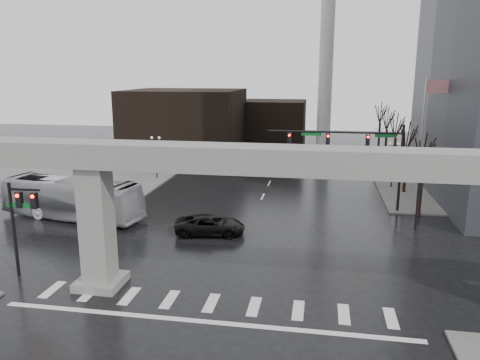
% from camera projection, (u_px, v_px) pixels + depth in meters
% --- Properties ---
extents(ground, '(160.00, 160.00, 0.00)m').
position_uv_depth(ground, '(215.00, 295.00, 26.87)').
color(ground, black).
rests_on(ground, ground).
extents(sidewalk_nw, '(28.00, 36.00, 0.15)m').
position_uv_depth(sidewalk_nw, '(92.00, 162.00, 65.73)').
color(sidewalk_nw, slate).
rests_on(sidewalk_nw, ground).
extents(elevated_guideway, '(48.00, 2.60, 8.70)m').
position_uv_depth(elevated_guideway, '(237.00, 179.00, 25.10)').
color(elevated_guideway, gray).
rests_on(elevated_guideway, ground).
extents(building_far_left, '(16.00, 14.00, 10.00)m').
position_uv_depth(building_far_left, '(185.00, 124.00, 68.38)').
color(building_far_left, black).
rests_on(building_far_left, ground).
extents(building_far_mid, '(10.00, 10.00, 8.00)m').
position_uv_depth(building_far_mid, '(274.00, 125.00, 76.21)').
color(building_far_mid, black).
rests_on(building_far_mid, ground).
extents(smokestack, '(3.60, 3.60, 30.00)m').
position_uv_depth(smokestack, '(326.00, 66.00, 67.01)').
color(smokestack, '#B9BAB5').
rests_on(smokestack, ground).
extents(signal_mast_arm, '(12.12, 0.43, 8.00)m').
position_uv_depth(signal_mast_arm, '(358.00, 148.00, 42.10)').
color(signal_mast_arm, black).
rests_on(signal_mast_arm, ground).
extents(signal_left_pole, '(2.30, 0.30, 6.00)m').
position_uv_depth(signal_left_pole, '(20.00, 214.00, 28.47)').
color(signal_left_pole, black).
rests_on(signal_left_pole, ground).
extents(flagpole_assembly, '(2.06, 0.12, 12.00)m').
position_uv_depth(flagpole_assembly, '(426.00, 126.00, 43.74)').
color(flagpole_assembly, silver).
rests_on(flagpole_assembly, ground).
extents(lamp_right_0, '(1.22, 0.32, 5.11)m').
position_uv_depth(lamp_right_0, '(419.00, 188.00, 37.28)').
color(lamp_right_0, black).
rests_on(lamp_right_0, ground).
extents(lamp_right_1, '(1.22, 0.32, 5.11)m').
position_uv_depth(lamp_right_1, '(393.00, 157.00, 50.71)').
color(lamp_right_1, black).
rests_on(lamp_right_1, ground).
extents(lamp_right_2, '(1.22, 0.32, 5.11)m').
position_uv_depth(lamp_right_2, '(379.00, 139.00, 64.15)').
color(lamp_right_2, black).
rests_on(lamp_right_2, ground).
extents(lamp_left_0, '(1.22, 0.32, 5.11)m').
position_uv_depth(lamp_left_0, '(102.00, 175.00, 41.77)').
color(lamp_left_0, black).
rests_on(lamp_left_0, ground).
extents(lamp_left_1, '(1.22, 0.32, 5.11)m').
position_uv_depth(lamp_left_1, '(156.00, 150.00, 55.21)').
color(lamp_left_1, black).
rests_on(lamp_left_1, ground).
extents(lamp_left_2, '(1.22, 0.32, 5.11)m').
position_uv_depth(lamp_left_2, '(189.00, 135.00, 68.65)').
color(lamp_left_2, black).
rests_on(lamp_left_2, ground).
extents(tree_right_0, '(1.09, 1.58, 7.50)m').
position_uv_depth(tree_right_0, '(421.00, 185.00, 41.11)').
color(tree_right_0, black).
rests_on(tree_right_0, ground).
extents(tree_right_1, '(1.09, 1.61, 7.67)m').
position_uv_depth(tree_right_1, '(406.00, 167.00, 48.78)').
color(tree_right_1, black).
rests_on(tree_right_1, ground).
extents(tree_right_2, '(1.10, 1.63, 7.85)m').
position_uv_depth(tree_right_2, '(395.00, 153.00, 56.44)').
color(tree_right_2, black).
rests_on(tree_right_2, ground).
extents(tree_right_3, '(1.11, 1.66, 8.02)m').
position_uv_depth(tree_right_3, '(386.00, 143.00, 64.11)').
color(tree_right_3, black).
rests_on(tree_right_3, ground).
extents(tree_right_4, '(1.12, 1.69, 8.19)m').
position_uv_depth(tree_right_4, '(379.00, 135.00, 71.77)').
color(tree_right_4, black).
rests_on(tree_right_4, ground).
extents(pickup_truck, '(5.79, 3.31, 1.52)m').
position_uv_depth(pickup_truck, '(210.00, 225.00, 36.71)').
color(pickup_truck, black).
rests_on(pickup_truck, ground).
extents(city_bus, '(13.44, 5.45, 3.65)m').
position_uv_depth(city_bus, '(72.00, 198.00, 40.51)').
color(city_bus, '#A8A8AD').
rests_on(city_bus, ground).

